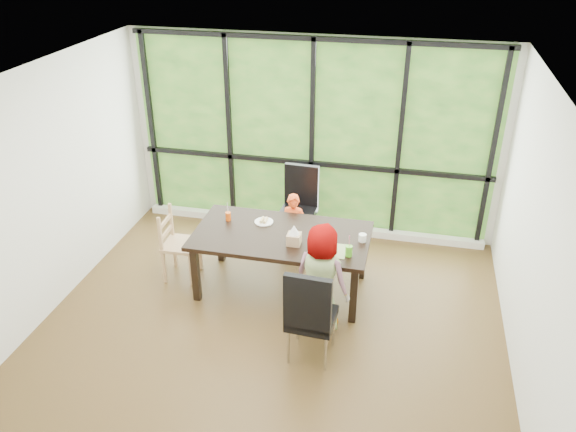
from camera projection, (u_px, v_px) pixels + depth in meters
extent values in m
plane|color=black|center=(273.00, 321.00, 6.35)|extent=(5.00, 5.00, 0.00)
plane|color=silver|center=(313.00, 137.00, 7.64)|extent=(5.00, 0.00, 5.00)
cube|color=#264C1C|center=(312.00, 138.00, 7.63)|extent=(4.80, 0.02, 2.65)
cube|color=silver|center=(310.00, 226.00, 8.17)|extent=(4.80, 0.12, 0.10)
cube|color=black|center=(282.00, 261.00, 6.74)|extent=(2.02, 1.08, 0.75)
cube|color=black|center=(298.00, 208.00, 7.59)|extent=(0.48, 0.48, 1.08)
cube|color=black|center=(312.00, 312.00, 5.63)|extent=(0.48, 0.48, 1.08)
cube|color=#A47A53|center=(181.00, 244.00, 6.94)|extent=(0.42, 0.44, 0.90)
imported|color=#EB4A19|center=(293.00, 228.00, 7.25)|extent=(0.35, 0.24, 0.93)
imported|color=gray|center=(323.00, 279.00, 5.98)|extent=(0.70, 0.57, 1.25)
cube|color=tan|center=(327.00, 250.00, 6.25)|extent=(0.42, 0.31, 0.01)
cylinder|color=white|center=(264.00, 222.00, 6.80)|extent=(0.22, 0.22, 0.01)
cylinder|color=white|center=(326.00, 250.00, 6.25)|extent=(0.24, 0.24, 0.01)
cylinder|color=#E2530F|center=(228.00, 216.00, 6.83)|extent=(0.07, 0.07, 0.10)
cylinder|color=#52B625|center=(349.00, 251.00, 6.12)|extent=(0.08, 0.08, 0.12)
cylinder|color=white|center=(362.00, 238.00, 6.40)|extent=(0.09, 0.09, 0.09)
cube|color=tan|center=(294.00, 239.00, 6.34)|extent=(0.15, 0.15, 0.13)
cylinder|color=white|center=(228.00, 209.00, 6.79)|extent=(0.01, 0.04, 0.20)
cylinder|color=pink|center=(349.00, 243.00, 6.07)|extent=(0.01, 0.04, 0.20)
cone|color=white|center=(294.00, 230.00, 6.28)|extent=(0.12, 0.12, 0.11)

